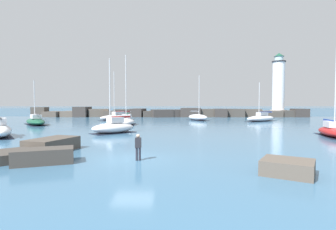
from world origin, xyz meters
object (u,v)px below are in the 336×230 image
sailboat_moored_6 (126,121)px  person_on_rocks (138,146)px  sailboat_moored_5 (333,131)px  sailboat_moored_7 (261,118)px  lighthouse (278,89)px  sailboat_moored_3 (198,117)px  sailboat_moored_1 (113,127)px  sailboat_moored_0 (117,117)px  sailboat_moored_2 (36,121)px

sailboat_moored_6 → person_on_rocks: size_ratio=6.89×
sailboat_moored_6 → sailboat_moored_5: bearing=-30.6°
sailboat_moored_7 → person_on_rocks: bearing=-118.9°
lighthouse → sailboat_moored_3: 27.41m
sailboat_moored_1 → sailboat_moored_6: 11.29m
sailboat_moored_6 → person_on_rocks: sailboat_moored_6 is taller
lighthouse → sailboat_moored_1: 51.17m
sailboat_moored_0 → sailboat_moored_3: bearing=-3.0°
sailboat_moored_3 → sailboat_moored_7: size_ratio=1.21×
sailboat_moored_2 → sailboat_moored_6: (14.60, -0.12, 0.04)m
lighthouse → sailboat_moored_6: lighthouse is taller
sailboat_moored_3 → sailboat_moored_2: bearing=-157.2°
sailboat_moored_2 → sailboat_moored_6: sailboat_moored_6 is taller
sailboat_moored_6 → sailboat_moored_0: bearing=108.4°
sailboat_moored_2 → sailboat_moored_7: 39.78m
sailboat_moored_3 → sailboat_moored_7: sailboat_moored_3 is taller
sailboat_moored_0 → sailboat_moored_2: (-10.48, -12.22, -0.05)m
sailboat_moored_2 → sailboat_moored_7: bearing=12.6°
lighthouse → sailboat_moored_5: size_ratio=1.81×
sailboat_moored_0 → lighthouse: bearing=19.9°
lighthouse → sailboat_moored_1: lighthouse is taller
lighthouse → sailboat_moored_2: (-49.14, -26.18, -6.58)m
person_on_rocks → sailboat_moored_3: bearing=78.9°
sailboat_moored_2 → person_on_rocks: sailboat_moored_2 is taller
sailboat_moored_5 → sailboat_moored_3: bearing=114.1°
sailboat_moored_3 → sailboat_moored_6: 16.92m
sailboat_moored_0 → sailboat_moored_3: size_ratio=1.10×
sailboat_moored_0 → sailboat_moored_1: 24.05m
lighthouse → sailboat_moored_7: size_ratio=2.18×
sailboat_moored_2 → sailboat_moored_6: bearing=-0.5°
sailboat_moored_0 → sailboat_moored_2: size_ratio=1.26×
lighthouse → sailboat_moored_2: bearing=-152.0°
sailboat_moored_1 → person_on_rocks: (4.71, -14.48, 0.19)m
sailboat_moored_5 → sailboat_moored_6: bearing=149.4°
sailboat_moored_0 → person_on_rocks: 39.21m
lighthouse → person_on_rocks: lighthouse is taller
lighthouse → sailboat_moored_0: (-38.65, -13.96, -6.54)m
sailboat_moored_5 → sailboat_moored_7: size_ratio=1.21×
sailboat_moored_7 → person_on_rocks: sailboat_moored_7 is taller
person_on_rocks → lighthouse: bearing=60.5°
sailboat_moored_2 → sailboat_moored_5: bearing=-20.3°
sailboat_moored_1 → sailboat_moored_7: size_ratio=1.14×
lighthouse → sailboat_moored_6: (-34.54, -26.30, -6.54)m
sailboat_moored_0 → sailboat_moored_3: 16.57m
sailboat_moored_2 → person_on_rocks: 32.55m
lighthouse → sailboat_moored_2: size_ratio=2.07×
sailboat_moored_0 → sailboat_moored_1: (4.54, -23.62, 0.04)m
sailboat_moored_1 → sailboat_moored_6: (-0.43, 11.28, -0.05)m
lighthouse → sailboat_moored_3: bearing=-146.1°
lighthouse → sailboat_moored_1: (-34.11, -37.58, -6.49)m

